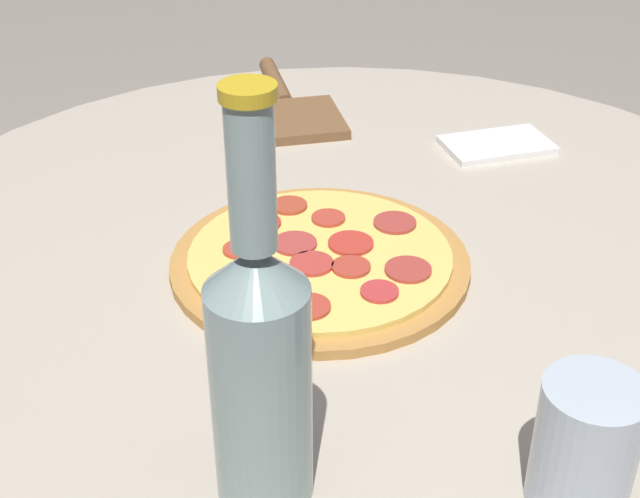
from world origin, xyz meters
name	(u,v)px	position (x,y,z in m)	size (l,w,h in m)	color
table	(350,379)	(0.00, 0.00, 0.57)	(1.01, 1.01, 0.74)	#B2A893
pizza	(320,260)	(0.04, 0.03, 0.75)	(0.29, 0.29, 0.02)	#B77F3D
beer_bottle	(260,364)	(0.13, 0.30, 0.85)	(0.07, 0.07, 0.29)	gray
pizza_paddle	(288,109)	(0.01, -0.34, 0.75)	(0.12, 0.27, 0.02)	brown
drinking_glass	(585,446)	(-0.08, 0.35, 0.79)	(0.07, 0.07, 0.10)	#ADBCC6
napkin	(497,145)	(-0.22, -0.19, 0.75)	(0.13, 0.09, 0.01)	white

